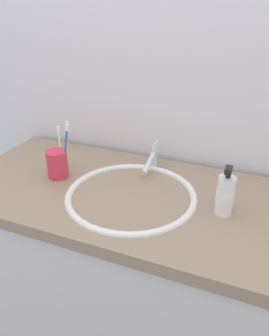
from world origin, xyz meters
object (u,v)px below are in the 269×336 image
at_px(toothbrush_white, 60,146).
at_px(soap_dispenser, 225,195).
at_px(toothbrush_cup, 57,164).
at_px(toothbrush_yellow, 67,145).
at_px(faucet, 152,158).
at_px(toothbrush_blue, 65,147).

distance_m(toothbrush_white, soap_dispenser, 0.62).
distance_m(toothbrush_cup, toothbrush_yellow, 0.08).
bearing_deg(faucet, soap_dispenser, -32.93).
xyz_separation_m(faucet, toothbrush_yellow, (-0.27, -0.16, 0.08)).
bearing_deg(soap_dispenser, toothbrush_cup, 179.31).
bearing_deg(soap_dispenser, faucet, 147.07).
bearing_deg(faucet, toothbrush_blue, -147.02).
xyz_separation_m(toothbrush_blue, toothbrush_white, (-0.04, 0.03, -0.01)).
bearing_deg(soap_dispenser, toothbrush_white, 175.56).
relative_size(faucet, toothbrush_cup, 1.47).
relative_size(faucet, soap_dispenser, 0.92).
bearing_deg(toothbrush_cup, toothbrush_blue, 21.85).
height_order(toothbrush_cup, toothbrush_blue, toothbrush_blue).
bearing_deg(toothbrush_cup, toothbrush_white, 104.20).
distance_m(toothbrush_cup, toothbrush_blue, 0.08).
height_order(faucet, toothbrush_blue, toothbrush_blue).
relative_size(toothbrush_blue, soap_dispenser, 1.22).
distance_m(faucet, soap_dispenser, 0.36).
bearing_deg(soap_dispenser, toothbrush_yellow, 176.84).
xyz_separation_m(toothbrush_cup, toothbrush_white, (-0.01, 0.04, 0.05)).
bearing_deg(toothbrush_yellow, toothbrush_white, 158.96).
relative_size(faucet, toothbrush_blue, 0.75).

